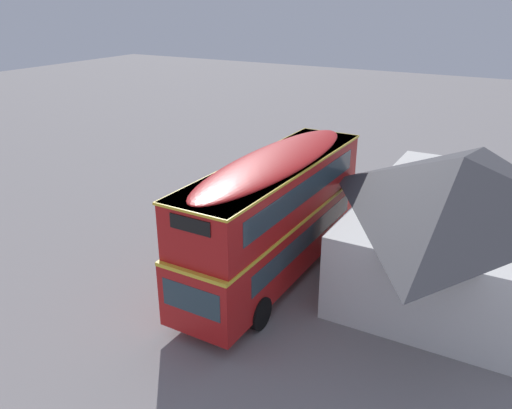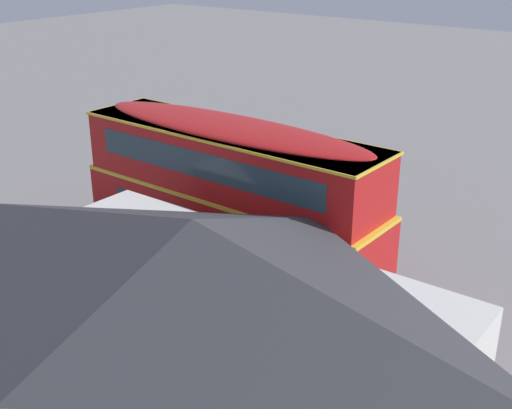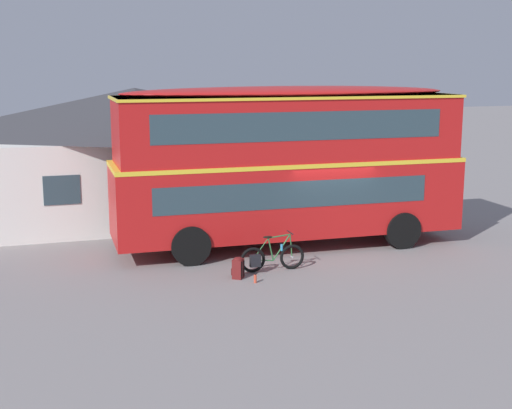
{
  "view_description": "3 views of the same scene",
  "coord_description": "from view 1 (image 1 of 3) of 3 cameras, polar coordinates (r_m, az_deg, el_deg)",
  "views": [
    {
      "loc": [
        14.24,
        8.32,
        9.92
      ],
      "look_at": [
        -2.67,
        -1.25,
        1.94
      ],
      "focal_mm": 35.61,
      "sensor_mm": 36.0,
      "label": 1
    },
    {
      "loc": [
        -13.13,
        15.19,
        9.96
      ],
      "look_at": [
        -1.38,
        -0.19,
        1.99
      ],
      "focal_mm": 46.44,
      "sensor_mm": 36.0,
      "label": 2
    },
    {
      "loc": [
        -7.96,
        -19.12,
        5.44
      ],
      "look_at": [
        -2.43,
        -1.07,
        1.68
      ],
      "focal_mm": 49.95,
      "sensor_mm": 36.0,
      "label": 3
    }
  ],
  "objects": [
    {
      "name": "ground_plane",
      "position": [
        19.24,
        -0.69,
        -8.7
      ],
      "size": [
        120.0,
        120.0,
        0.0
      ],
      "primitive_type": "plane",
      "color": "gray"
    },
    {
      "name": "double_decker_bus",
      "position": [
        18.53,
        2.17,
        -0.8
      ],
      "size": [
        10.39,
        2.75,
        4.79
      ],
      "color": "black",
      "rests_on": "ground"
    },
    {
      "name": "touring_bicycle",
      "position": [
        21.57,
        -1.84,
        -3.95
      ],
      "size": [
        1.77,
        0.46,
        1.03
      ],
      "color": "black",
      "rests_on": "ground"
    },
    {
      "name": "backpack_on_ground",
      "position": [
        22.55,
        -1.3,
        -2.97
      ],
      "size": [
        0.37,
        0.38,
        0.56
      ],
      "color": "maroon",
      "rests_on": "ground"
    },
    {
      "name": "water_bottle_red_squeeze",
      "position": [
        22.63,
        -2.82,
        -3.38
      ],
      "size": [
        0.07,
        0.07,
        0.24
      ],
      "color": "#D84C33",
      "rests_on": "ground"
    },
    {
      "name": "pub_building",
      "position": [
        20.46,
        21.44,
        -1.03
      ],
      "size": [
        11.41,
        6.81,
        4.59
      ],
      "color": "silver",
      "rests_on": "ground"
    }
  ]
}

